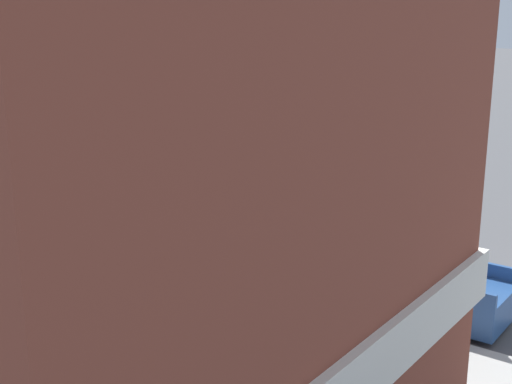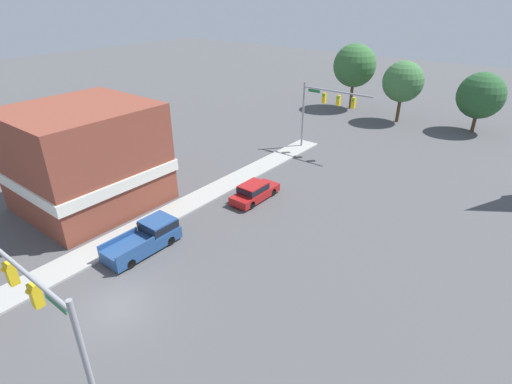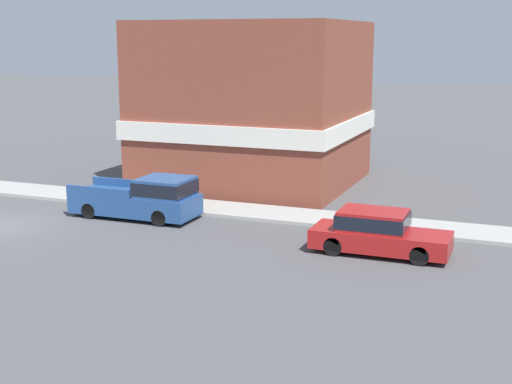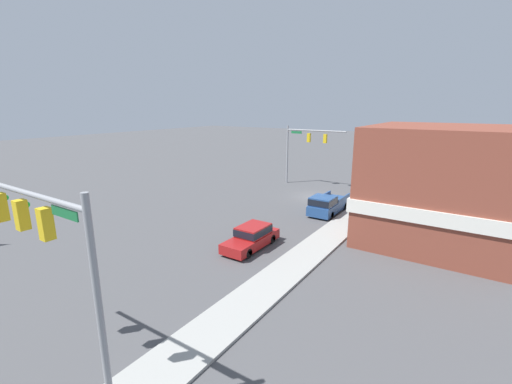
# 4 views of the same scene
# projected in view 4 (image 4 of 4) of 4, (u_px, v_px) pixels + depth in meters

# --- Properties ---
(ground_plane) EXTENTS (200.00, 200.00, 0.00)m
(ground_plane) POSITION_uv_depth(u_px,v_px,m) (315.00, 197.00, 36.84)
(ground_plane) COLOR #4C4C4F
(sidewalk_curb) EXTENTS (2.40, 60.00, 0.14)m
(sidewalk_curb) POSITION_uv_depth(u_px,v_px,m) (369.00, 205.00, 33.76)
(sidewalk_curb) COLOR #9E9E99
(sidewalk_curb) RESTS_ON ground
(near_signal_assembly) EXTENTS (7.54, 0.49, 7.21)m
(near_signal_assembly) POSITION_uv_depth(u_px,v_px,m) (304.00, 143.00, 41.33)
(near_signal_assembly) COLOR gray
(near_signal_assembly) RESTS_ON ground
(far_signal_assembly) EXTENTS (7.92, 0.49, 7.29)m
(far_signal_assembly) POSITION_uv_depth(u_px,v_px,m) (46.00, 238.00, 10.99)
(far_signal_assembly) COLOR gray
(far_signal_assembly) RESTS_ON ground
(car_lead) EXTENTS (1.82, 4.78, 1.54)m
(car_lead) POSITION_uv_depth(u_px,v_px,m) (252.00, 236.00, 23.57)
(car_lead) COLOR black
(car_lead) RESTS_ON ground
(pickup_truck_parked) EXTENTS (2.04, 5.37, 1.79)m
(pickup_truck_parked) POSITION_uv_depth(u_px,v_px,m) (327.00, 204.00, 30.96)
(pickup_truck_parked) COLOR black
(pickup_truck_parked) RESTS_ON ground
(construction_barrel) EXTENTS (0.66, 0.66, 1.10)m
(construction_barrel) POSITION_uv_depth(u_px,v_px,m) (368.00, 186.00, 39.43)
(construction_barrel) COLOR orange
(construction_barrel) RESTS_ON ground
(corner_brick_building) EXTENTS (9.71, 10.41, 8.20)m
(corner_brick_building) POSITION_uv_depth(u_px,v_px,m) (439.00, 186.00, 24.34)
(corner_brick_building) COLOR brown
(corner_brick_building) RESTS_ON ground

